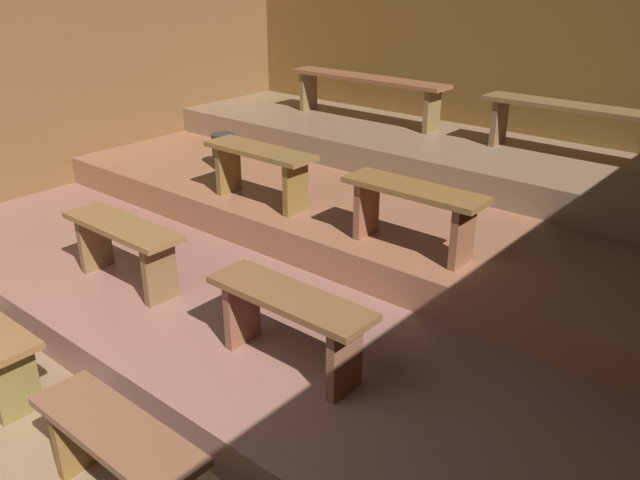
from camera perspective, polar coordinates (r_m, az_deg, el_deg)
ground at (r=4.54m, az=-2.07°, el=-5.96°), size 6.54×6.19×0.08m
wall_back at (r=6.31m, az=15.07°, el=13.66°), size 6.54×0.06×2.38m
wall_left at (r=6.36m, az=-22.53°, el=12.77°), size 0.06×6.19×2.38m
platform_lower at (r=4.89m, az=2.76°, el=-1.58°), size 5.74×4.16×0.24m
platform_middle at (r=5.37m, az=7.74°, el=3.40°), size 5.74×2.65×0.24m
platform_upper at (r=5.84m, az=11.48°, el=7.34°), size 5.74×1.31×0.24m
bench_floor_right at (r=2.99m, az=-17.36°, el=-17.19°), size 0.91×0.28×0.42m
bench_lower_left at (r=4.30m, az=-16.94°, el=-0.06°), size 0.94×0.28×0.42m
bench_lower_right at (r=3.29m, az=-2.69°, el=-6.60°), size 0.94×0.28×0.42m
bench_middle_left at (r=4.88m, az=-5.33°, el=6.72°), size 0.94×0.28×0.42m
bench_middle_right at (r=4.08m, az=8.21°, el=3.11°), size 0.94×0.28×0.42m
bench_upper_left at (r=6.45m, az=4.11°, el=13.43°), size 1.73×0.28×0.42m
bench_upper_right at (r=5.49m, az=22.78°, el=9.87°), size 1.73×0.28×0.42m
pail_middle at (r=5.81m, az=-8.46°, el=7.79°), size 0.21×0.21×0.31m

